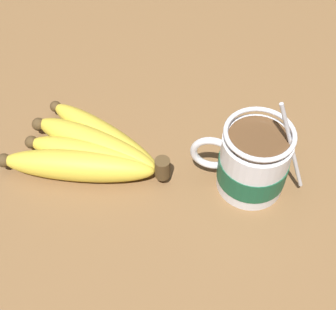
{
  "coord_description": "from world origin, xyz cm",
  "views": [
    {
      "loc": [
        -0.85,
        40.44,
        53.18
      ],
      "look_at": [
        6.86,
        3.64,
        7.37
      ],
      "focal_mm": 50.0,
      "sensor_mm": 36.0,
      "label": 1
    }
  ],
  "objects": [
    {
      "name": "table",
      "position": [
        0.0,
        0.0,
        1.46
      ],
      "size": [
        136.26,
        136.26,
        2.92
      ],
      "color": "brown",
      "rests_on": "ground"
    },
    {
      "name": "banana_bunch",
      "position": [
        17.55,
        3.16,
        4.95
      ],
      "size": [
        22.89,
        14.92,
        4.37
      ],
      "color": "#4C381E",
      "rests_on": "table"
    },
    {
      "name": "coffee_mug",
      "position": [
        -3.74,
        2.62,
        7.4
      ],
      "size": [
        14.76,
        8.82,
        15.08
      ],
      "color": "silver",
      "rests_on": "table"
    }
  ]
}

